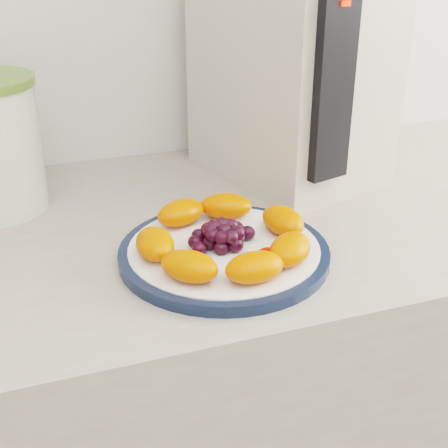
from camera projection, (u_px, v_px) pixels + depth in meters
name	position (u px, v px, depth m)	size (l,w,h in m)	color
plate_rim	(224.00, 253.00, 0.81)	(0.27, 0.27, 0.01)	#121F37
plate_face	(224.00, 253.00, 0.81)	(0.25, 0.25, 0.02)	white
appliance_body	(291.00, 64.00, 1.01)	(0.21, 0.30, 0.38)	beige
appliance_panel	(333.00, 84.00, 0.86)	(0.06, 0.02, 0.28)	black
appliance_led	(346.00, 3.00, 0.81)	(0.01, 0.01, 0.01)	#FF0C05
fruit_plate	(226.00, 237.00, 0.80)	(0.23, 0.23, 0.03)	#FF4500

